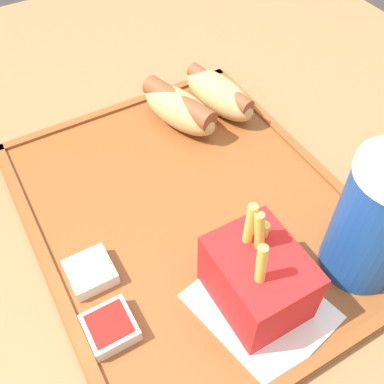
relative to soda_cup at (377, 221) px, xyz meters
name	(u,v)px	position (x,y,z in m)	size (l,w,h in m)	color
dining_table	(191,335)	(-0.15, -0.12, -0.43)	(1.22, 1.10, 0.70)	olive
food_tray	(192,211)	(-0.15, -0.11, -0.08)	(0.43, 0.35, 0.01)	brown
paper_napkin	(259,308)	(-0.01, -0.12, -0.07)	(0.15, 0.13, 0.00)	white
soda_cup	(377,221)	(0.00, 0.00, 0.00)	(0.08, 0.08, 0.18)	#194CA5
hot_dog_far	(219,94)	(-0.29, 0.01, -0.05)	(0.13, 0.07, 0.05)	tan
hot_dog_near	(179,108)	(-0.29, -0.05, -0.05)	(0.13, 0.08, 0.05)	tan
fries_carton	(259,277)	(-0.02, -0.12, -0.04)	(0.09, 0.08, 0.12)	red
sauce_cup_mayo	(90,272)	(-0.12, -0.25, -0.06)	(0.05, 0.05, 0.02)	silver
sauce_cup_ketchup	(110,327)	(-0.06, -0.25, -0.06)	(0.05, 0.05, 0.02)	silver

